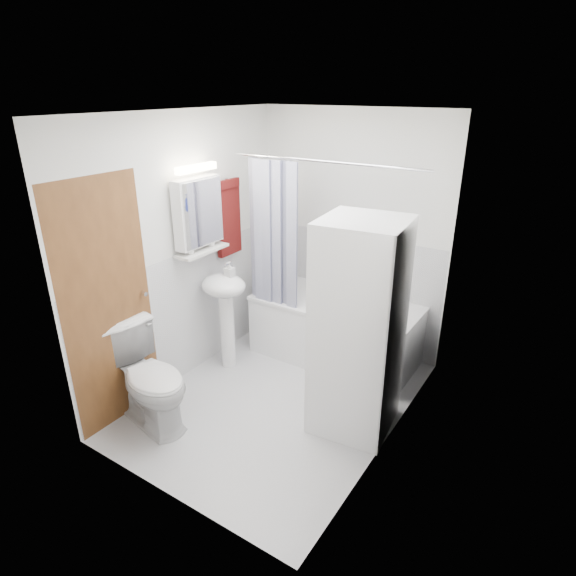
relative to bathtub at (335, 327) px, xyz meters
The scene contains 20 objects.
floor 0.98m from the bathtub, 94.06° to the right, with size 2.60×2.60×0.00m, color silver.
room_walls 1.47m from the bathtub, 94.06° to the right, with size 2.60×2.60×2.60m.
wainscot 0.68m from the bathtub, 95.95° to the right, with size 1.98×2.58×2.58m.
door 1.90m from the bathtub, 124.63° to the right, with size 0.05×2.00×2.00m.
bathtub is the anchor object (origin of this frame).
tub_spout 0.71m from the bathtub, 58.78° to the left, with size 0.04×0.04×0.12m, color silver.
curtain_rod 1.69m from the bathtub, 90.00° to the right, with size 0.02×0.02×1.80m, color silver.
shower_curtain 1.10m from the bathtub, 148.39° to the right, with size 0.55×0.02×1.45m.
sink 1.14m from the bathtub, 139.14° to the right, with size 0.44×0.37×1.04m.
medicine_cabinet 1.76m from the bathtub, 139.80° to the right, with size 0.13×0.50×0.71m.
shelf 1.52m from the bathtub, 139.36° to the right, with size 0.18×0.54×0.03m, color silver.
shower_caddy 0.90m from the bathtub, 52.00° to the left, with size 0.22×0.06×0.02m, color silver.
towel 1.52m from the bathtub, 159.43° to the right, with size 0.07×0.31×0.74m.
washer_dryer 1.16m from the bathtub, 53.90° to the right, with size 0.68×0.67×1.72m.
toilet 1.89m from the bathtub, 114.54° to the right, with size 0.47×0.84×0.82m, color white.
soap_pump 1.19m from the bathtub, 139.17° to the right, with size 0.08×0.17×0.08m, color gray.
shelf_bottle 1.64m from the bathtub, 134.56° to the right, with size 0.07×0.18×0.07m, color gray.
shelf_cup 1.50m from the bathtub, 143.77° to the right, with size 0.10×0.09×0.10m, color gray.
shampoo_a 0.98m from the bathtub, 48.35° to the left, with size 0.13×0.17×0.13m, color gray.
shampoo_b 1.00m from the bathtub, 38.34° to the left, with size 0.08×0.21×0.08m, color #2939A7.
Camera 1 is at (2.00, -2.93, 2.57)m, focal length 30.00 mm.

